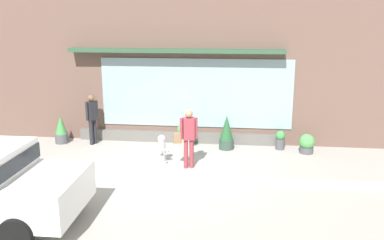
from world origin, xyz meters
TOP-DOWN VIEW (x-y plane):
  - ground_plane at (0.00, 0.00)m, footprint 60.00×60.00m
  - curb_strip at (0.00, -0.20)m, footprint 14.00×0.24m
  - storefront at (0.01, 3.19)m, footprint 14.00×0.81m
  - fire_hydrant at (-0.10, 0.95)m, footprint 0.38×0.34m
  - pedestrian_with_handbag at (0.67, 0.67)m, footprint 0.64×0.27m
  - pedestrian_passerby at (-2.62, 2.46)m, footprint 0.32×0.44m
  - potted_plant_corner_tall at (-3.68, 2.45)m, footprint 0.42×0.42m
  - potted_plant_window_right at (3.28, 2.61)m, footprint 0.30×0.30m
  - potted_plant_by_entrance at (0.39, 2.38)m, footprint 0.54×0.54m
  - potted_plant_low_front at (1.64, 2.44)m, footprint 0.45×0.45m
  - potted_plant_trailing_edge at (4.04, 2.33)m, footprint 0.46×0.46m

SIDE VIEW (x-z plane):
  - ground_plane at x=0.00m, z-range 0.00..0.00m
  - curb_strip at x=0.00m, z-range 0.00..0.12m
  - potted_plant_trailing_edge at x=4.04m, z-range 0.00..0.59m
  - potted_plant_window_right at x=3.28m, z-range 0.01..0.60m
  - fire_hydrant at x=-0.10m, z-range -0.01..0.81m
  - potted_plant_corner_tall at x=-3.68m, z-range -0.02..0.87m
  - potted_plant_by_entrance at x=0.39m, z-range 0.07..0.93m
  - potted_plant_low_front at x=1.64m, z-range -0.02..1.03m
  - pedestrian_with_handbag at x=0.67m, z-range 0.12..1.73m
  - pedestrian_passerby at x=-2.62m, z-range 0.13..1.75m
  - storefront at x=0.01m, z-range -0.04..4.57m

